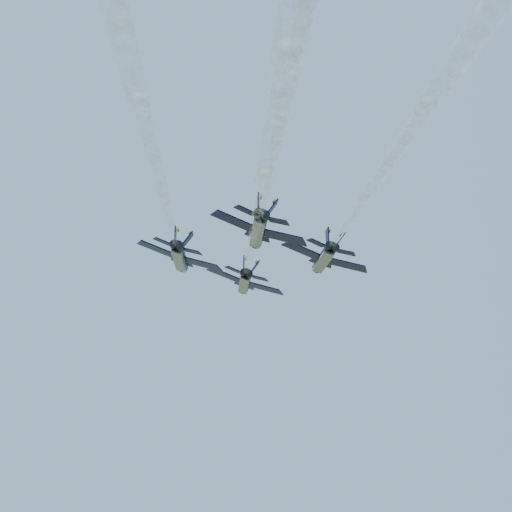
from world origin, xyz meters
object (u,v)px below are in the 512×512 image
(jet_left, at_px, (180,258))
(jet_right, at_px, (324,259))
(jet_lead, at_px, (245,283))
(jet_slot, at_px, (258,231))

(jet_left, height_order, jet_right, same)
(jet_lead, distance_m, jet_left, 16.80)
(jet_lead, relative_size, jet_right, 1.00)
(jet_lead, bearing_deg, jet_left, -132.00)
(jet_lead, relative_size, jet_slot, 1.00)
(jet_right, distance_m, jet_slot, 16.27)
(jet_left, relative_size, jet_slot, 1.00)
(jet_left, bearing_deg, jet_slot, -46.62)
(jet_lead, height_order, jet_slot, same)
(jet_lead, height_order, jet_right, same)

